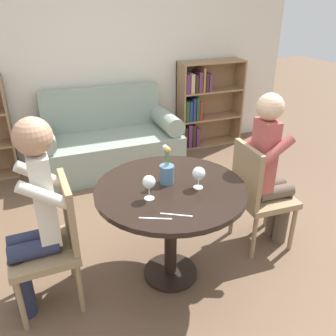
{
  "coord_description": "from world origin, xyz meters",
  "views": [
    {
      "loc": [
        -0.77,
        -1.91,
        1.91
      ],
      "look_at": [
        0.0,
        0.05,
        0.87
      ],
      "focal_mm": 38.0,
      "sensor_mm": 36.0,
      "label": 1
    }
  ],
  "objects_px": {
    "wine_glass_right": "(199,174)",
    "bookshelf_right": "(202,104)",
    "wine_glass_left": "(149,183)",
    "flower_vase": "(167,171)",
    "person_left": "(34,214)",
    "chair_left": "(53,240)",
    "chair_right": "(258,192)",
    "person_right": "(270,170)",
    "couch": "(108,143)"
  },
  "relations": [
    {
      "from": "chair_right",
      "to": "bookshelf_right",
      "type": "bearing_deg",
      "value": -12.42
    },
    {
      "from": "chair_right",
      "to": "wine_glass_right",
      "type": "relative_size",
      "value": 5.99
    },
    {
      "from": "chair_left",
      "to": "couch",
      "type": "bearing_deg",
      "value": 156.35
    },
    {
      "from": "chair_right",
      "to": "wine_glass_right",
      "type": "height_order",
      "value": "wine_glass_right"
    },
    {
      "from": "person_left",
      "to": "wine_glass_right",
      "type": "height_order",
      "value": "person_left"
    },
    {
      "from": "person_right",
      "to": "couch",
      "type": "bearing_deg",
      "value": 27.06
    },
    {
      "from": "chair_right",
      "to": "person_left",
      "type": "bearing_deg",
      "value": 93.84
    },
    {
      "from": "couch",
      "to": "wine_glass_left",
      "type": "height_order",
      "value": "couch"
    },
    {
      "from": "chair_right",
      "to": "flower_vase",
      "type": "xyz_separation_m",
      "value": [
        -0.78,
        -0.03,
        0.35
      ]
    },
    {
      "from": "wine_glass_right",
      "to": "flower_vase",
      "type": "height_order",
      "value": "flower_vase"
    },
    {
      "from": "couch",
      "to": "chair_right",
      "type": "xyz_separation_m",
      "value": [
        0.78,
        -1.89,
        0.18
      ]
    },
    {
      "from": "wine_glass_left",
      "to": "wine_glass_right",
      "type": "xyz_separation_m",
      "value": [
        0.35,
        0.01,
        -0.01
      ]
    },
    {
      "from": "chair_left",
      "to": "bookshelf_right",
      "type": "bearing_deg",
      "value": 134.22
    },
    {
      "from": "person_right",
      "to": "wine_glass_right",
      "type": "distance_m",
      "value": 0.74
    },
    {
      "from": "couch",
      "to": "wine_glass_right",
      "type": "bearing_deg",
      "value": -85.35
    },
    {
      "from": "chair_left",
      "to": "chair_right",
      "type": "bearing_deg",
      "value": 89.84
    },
    {
      "from": "flower_vase",
      "to": "wine_glass_left",
      "type": "bearing_deg",
      "value": -139.01
    },
    {
      "from": "person_left",
      "to": "bookshelf_right",
      "type": "bearing_deg",
      "value": 133.18
    },
    {
      "from": "chair_left",
      "to": "person_left",
      "type": "relative_size",
      "value": 0.68
    },
    {
      "from": "wine_glass_right",
      "to": "flower_vase",
      "type": "distance_m",
      "value": 0.22
    },
    {
      "from": "wine_glass_right",
      "to": "person_right",
      "type": "bearing_deg",
      "value": 13.2
    },
    {
      "from": "chair_left",
      "to": "person_left",
      "type": "height_order",
      "value": "person_left"
    },
    {
      "from": "flower_vase",
      "to": "person_right",
      "type": "bearing_deg",
      "value": 1.39
    },
    {
      "from": "wine_glass_left",
      "to": "bookshelf_right",
      "type": "bearing_deg",
      "value": 56.78
    },
    {
      "from": "bookshelf_right",
      "to": "chair_right",
      "type": "xyz_separation_m",
      "value": [
        -0.57,
        -2.16,
        -0.07
      ]
    },
    {
      "from": "person_left",
      "to": "chair_left",
      "type": "bearing_deg",
      "value": 91.11
    },
    {
      "from": "bookshelf_right",
      "to": "wine_glass_right",
      "type": "xyz_separation_m",
      "value": [
        -1.19,
        -2.33,
        0.29
      ]
    },
    {
      "from": "person_right",
      "to": "wine_glass_right",
      "type": "bearing_deg",
      "value": 105.59
    },
    {
      "from": "person_left",
      "to": "wine_glass_right",
      "type": "distance_m",
      "value": 1.05
    },
    {
      "from": "wine_glass_right",
      "to": "wine_glass_left",
      "type": "bearing_deg",
      "value": -177.83
    },
    {
      "from": "chair_left",
      "to": "flower_vase",
      "type": "xyz_separation_m",
      "value": [
        0.79,
        0.01,
        0.35
      ]
    },
    {
      "from": "chair_left",
      "to": "person_left",
      "type": "distance_m",
      "value": 0.24
    },
    {
      "from": "wine_glass_left",
      "to": "chair_left",
      "type": "bearing_deg",
      "value": 166.38
    },
    {
      "from": "chair_right",
      "to": "person_right",
      "type": "distance_m",
      "value": 0.2
    },
    {
      "from": "flower_vase",
      "to": "bookshelf_right",
      "type": "bearing_deg",
      "value": 58.23
    },
    {
      "from": "person_right",
      "to": "wine_glass_left",
      "type": "relative_size",
      "value": 8.02
    },
    {
      "from": "bookshelf_right",
      "to": "wine_glass_left",
      "type": "bearing_deg",
      "value": -123.22
    },
    {
      "from": "bookshelf_right",
      "to": "person_right",
      "type": "distance_m",
      "value": 2.22
    },
    {
      "from": "chair_right",
      "to": "wine_glass_right",
      "type": "bearing_deg",
      "value": 107.92
    },
    {
      "from": "couch",
      "to": "wine_glass_right",
      "type": "height_order",
      "value": "couch"
    },
    {
      "from": "chair_left",
      "to": "person_right",
      "type": "distance_m",
      "value": 1.67
    },
    {
      "from": "couch",
      "to": "wine_glass_left",
      "type": "xyz_separation_m",
      "value": [
        -0.18,
        -2.08,
        0.55
      ]
    },
    {
      "from": "bookshelf_right",
      "to": "chair_right",
      "type": "height_order",
      "value": "bookshelf_right"
    },
    {
      "from": "wine_glass_right",
      "to": "bookshelf_right",
      "type": "bearing_deg",
      "value": 63.0
    },
    {
      "from": "chair_right",
      "to": "wine_glass_right",
      "type": "xyz_separation_m",
      "value": [
        -0.62,
        -0.17,
        0.36
      ]
    },
    {
      "from": "wine_glass_left",
      "to": "wine_glass_right",
      "type": "relative_size",
      "value": 1.07
    },
    {
      "from": "bookshelf_right",
      "to": "flower_vase",
      "type": "xyz_separation_m",
      "value": [
        -1.35,
        -2.19,
        0.27
      ]
    },
    {
      "from": "bookshelf_right",
      "to": "person_left",
      "type": "distance_m",
      "value": 3.13
    },
    {
      "from": "person_right",
      "to": "wine_glass_right",
      "type": "height_order",
      "value": "person_right"
    },
    {
      "from": "bookshelf_right",
      "to": "chair_left",
      "type": "height_order",
      "value": "bookshelf_right"
    }
  ]
}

